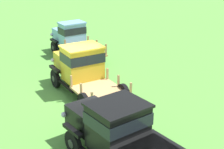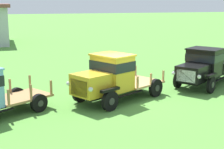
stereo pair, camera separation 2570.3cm
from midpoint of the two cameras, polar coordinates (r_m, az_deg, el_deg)
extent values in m
plane|color=#518E38|center=(10.21, 42.88, -19.68)|extent=(240.00, 240.00, 0.00)
cylinder|color=black|center=(13.53, 19.83, -3.34)|extent=(0.78, 0.57, 0.79)
cylinder|color=#2D2D2D|center=(13.44, 19.53, -3.46)|extent=(0.25, 0.17, 0.28)
cylinder|color=black|center=(14.83, 23.85, -1.75)|extent=(0.78, 0.57, 0.79)
cylinder|color=#2D2D2D|center=(14.92, 24.10, -1.65)|extent=(0.25, 0.17, 0.28)
cylinder|color=black|center=(12.21, 30.83, -8.01)|extent=(0.78, 0.57, 0.79)
cylinder|color=#2D2D2D|center=(12.12, 30.57, -8.18)|extent=(0.25, 0.17, 0.28)
cylinder|color=black|center=(13.64, 34.11, -5.75)|extent=(0.78, 0.57, 0.79)
cylinder|color=#2D2D2D|center=(13.73, 34.31, -5.61)|extent=(0.25, 0.17, 0.28)
cube|color=black|center=(13.45, 26.96, -4.24)|extent=(4.18, 2.97, 0.12)
cube|color=#70A3D1|center=(14.06, 21.62, 0.02)|extent=(1.76, 1.70, 0.93)
cube|color=silver|center=(14.42, 19.56, 0.63)|extent=(0.52, 0.83, 0.70)
sphere|color=silver|center=(13.93, 17.95, 0.42)|extent=(0.20, 0.20, 0.20)
sphere|color=silver|center=(14.89, 21.08, 1.36)|extent=(0.20, 0.20, 0.20)
cube|color=black|center=(13.36, 20.07, -1.60)|extent=(0.89, 0.63, 0.12)
cube|color=black|center=(14.67, 24.11, -0.15)|extent=(0.89, 0.63, 0.12)
cube|color=#70A3D1|center=(13.38, 25.71, -0.33)|extent=(1.58, 1.76, 1.52)
cube|color=black|center=(13.27, 25.94, 1.03)|extent=(1.63, 1.81, 0.42)
cube|color=#70A3D1|center=(13.14, 26.26, 2.90)|extent=(1.70, 1.87, 0.08)
cube|color=black|center=(12.99, 23.51, -4.64)|extent=(1.23, 0.80, 0.05)
cube|color=black|center=(14.31, 27.27, -2.90)|extent=(1.23, 0.80, 0.05)
cube|color=#9E7547|center=(12.96, 31.34, -5.53)|extent=(2.89, 2.65, 0.10)
cube|color=#9E7547|center=(12.58, 25.77, -3.37)|extent=(0.11, 0.11, 0.63)
cube|color=#9E7547|center=(13.90, 29.31, -1.74)|extent=(0.11, 0.11, 0.63)
cube|color=#9E7547|center=(12.14, 29.95, -5.04)|extent=(0.11, 0.11, 0.63)
cube|color=#9E7547|center=(13.51, 33.18, -3.18)|extent=(0.11, 0.11, 0.63)
cube|color=#9E7547|center=(11.78, 34.45, -6.79)|extent=(0.11, 0.11, 0.63)
cube|color=#9E7547|center=(13.18, 37.28, -4.68)|extent=(0.11, 0.11, 0.63)
cylinder|color=black|center=(9.75, 35.84, -16.30)|extent=(0.89, 0.58, 0.91)
cylinder|color=#2D2D2D|center=(9.67, 35.56, -16.57)|extent=(0.29, 0.17, 0.32)
cylinder|color=black|center=(11.38, 40.14, -12.04)|extent=(0.89, 0.58, 0.91)
cylinder|color=#2D2D2D|center=(11.47, 40.33, -11.85)|extent=(0.29, 0.17, 0.32)
cylinder|color=black|center=(9.47, 55.01, -23.41)|extent=(0.89, 0.58, 0.91)
cylinder|color=#2D2D2D|center=(9.38, 54.93, -23.77)|extent=(0.29, 0.17, 0.32)
cylinder|color=black|center=(11.14, 56.18, -17.77)|extent=(0.89, 0.58, 0.91)
cylinder|color=#2D2D2D|center=(11.23, 56.23, -17.51)|extent=(0.29, 0.17, 0.32)
cube|color=black|center=(10.26, 46.42, -16.83)|extent=(4.54, 3.08, 0.12)
cube|color=gold|center=(10.31, 37.90, -10.68)|extent=(1.89, 1.88, 0.96)
cube|color=silver|center=(10.53, 34.49, -9.52)|extent=(0.56, 0.98, 0.72)
sphere|color=silver|center=(9.89, 32.60, -10.52)|extent=(0.20, 0.20, 0.20)
sphere|color=silver|center=(11.12, 36.23, -7.93)|extent=(0.20, 0.20, 0.20)
cube|color=black|center=(9.49, 36.52, -13.84)|extent=(1.02, 0.66, 0.12)
cube|color=black|center=(11.16, 40.76, -9.84)|extent=(1.02, 0.66, 0.12)
cube|color=gold|center=(9.89, 45.47, -11.88)|extent=(1.94, 2.13, 1.60)
cube|color=black|center=(9.74, 46.04, -10.05)|extent=(2.00, 2.18, 0.45)
cube|color=gold|center=(9.55, 46.80, -7.54)|extent=(2.09, 2.25, 0.08)
cube|color=black|center=(9.49, 43.10, -18.90)|extent=(1.65, 0.96, 0.05)
cube|color=black|center=(11.13, 46.27, -14.15)|extent=(1.65, 0.96, 0.05)
cube|color=tan|center=(10.17, 54.09, -18.90)|extent=(2.91, 2.79, 0.10)
cube|color=tan|center=(9.22, 47.65, -18.00)|extent=(0.11, 0.11, 0.54)
cube|color=tan|center=(10.85, 50.03, -13.35)|extent=(0.11, 0.11, 0.54)
cube|color=tan|center=(9.21, 53.94, -20.13)|extent=(0.11, 0.11, 0.54)
cube|color=tan|center=(10.84, 55.25, -15.10)|extent=(0.11, 0.11, 0.54)
cube|color=tan|center=(9.31, 60.32, -22.00)|extent=(0.11, 0.11, 0.54)
cube|color=tan|center=(10.93, 60.52, -16.72)|extent=(0.11, 0.11, 0.54)
cylinder|color=black|center=(8.79, 72.76, -33.67)|extent=(0.83, 0.64, 0.90)
cylinder|color=#2D2D2D|center=(8.73, 72.99, -34.11)|extent=(0.28, 0.20, 0.31)
cylinder|color=black|center=(10.13, 69.22, -26.12)|extent=(0.83, 0.64, 0.90)
cylinder|color=#2D2D2D|center=(10.20, 69.08, -25.78)|extent=(0.28, 0.20, 0.31)
cube|color=black|center=(9.03, 70.62, -26.87)|extent=(2.07, 2.00, 0.82)
cube|color=silver|center=(8.76, 65.44, -26.40)|extent=(0.64, 0.89, 0.61)
sphere|color=silver|center=(8.19, 66.53, -29.15)|extent=(0.20, 0.20, 0.20)
sphere|color=silver|center=(9.28, 64.68, -23.36)|extent=(0.20, 0.20, 0.20)
cube|color=black|center=(8.50, 74.14, -31.26)|extent=(0.97, 0.75, 0.12)
cube|color=black|center=(9.87, 70.31, -23.86)|extent=(0.97, 0.75, 0.12)
cube|color=black|center=(9.59, 80.36, -26.06)|extent=(2.08, 2.16, 1.47)
cube|color=black|center=(9.44, 81.16, -24.43)|extent=(2.15, 2.22, 0.41)
cube|color=black|center=(9.26, 82.23, -22.16)|extent=(2.24, 2.30, 0.08)
cube|color=black|center=(10.71, 76.97, -26.70)|extent=(1.68, 1.21, 0.05)
camera|label=1|loc=(12.85, 138.75, -11.41)|focal=55.00mm
camera|label=2|loc=(12.85, -41.25, 11.41)|focal=55.00mm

